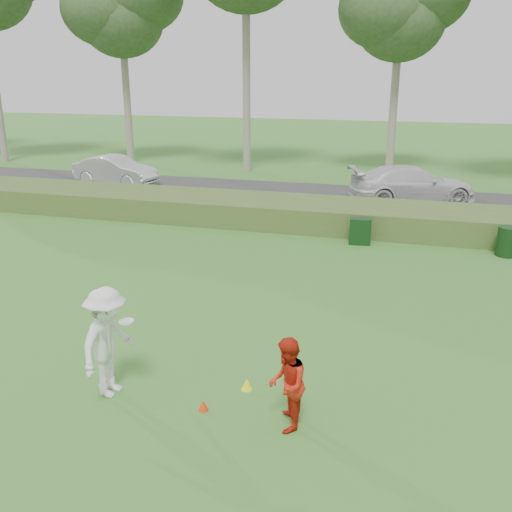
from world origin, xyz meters
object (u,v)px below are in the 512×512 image
(player_red, at_px, (287,384))
(player_white, at_px, (108,342))
(car_mid, at_px, (115,170))
(car_right, at_px, (412,184))
(cone_orange, at_px, (203,405))
(trash_bin, at_px, (507,242))
(cone_yellow, at_px, (247,384))
(utility_cabinet, at_px, (360,231))

(player_red, bearing_deg, player_white, -102.99)
(player_red, distance_m, car_mid, 22.04)
(player_white, height_order, car_right, player_white)
(cone_orange, distance_m, trash_bin, 12.35)
(car_right, bearing_deg, trash_bin, -176.27)
(player_red, bearing_deg, cone_yellow, -144.41)
(cone_orange, xyz_separation_m, trash_bin, (6.12, 10.73, 0.37))
(cone_orange, bearing_deg, player_white, 177.76)
(player_red, height_order, cone_orange, player_red)
(cone_yellow, relative_size, utility_cabinet, 0.26)
(car_right, bearing_deg, player_white, 144.15)
(cone_orange, height_order, car_mid, car_mid)
(player_red, xyz_separation_m, car_mid, (-13.03, 17.77, -0.02))
(utility_cabinet, bearing_deg, player_red, -96.44)
(player_white, relative_size, cone_yellow, 8.85)
(cone_orange, relative_size, trash_bin, 0.21)
(utility_cabinet, xyz_separation_m, car_right, (1.50, 6.85, 0.41))
(cone_orange, relative_size, cone_yellow, 0.86)
(car_mid, bearing_deg, utility_cabinet, -109.15)
(player_white, bearing_deg, player_red, -86.88)
(player_white, xyz_separation_m, car_mid, (-9.73, 17.63, -0.24))
(player_white, relative_size, cone_orange, 10.33)
(trash_bin, relative_size, car_mid, 0.22)
(utility_cabinet, xyz_separation_m, car_mid, (-13.05, 6.93, 0.34))
(utility_cabinet, bearing_deg, cone_orange, -104.32)
(cone_yellow, height_order, car_right, car_right)
(player_red, xyz_separation_m, trash_bin, (4.62, 10.80, -0.32))
(trash_bin, xyz_separation_m, car_right, (-3.10, 6.90, 0.38))
(player_red, distance_m, car_right, 17.77)
(player_red, relative_size, car_mid, 0.36)
(car_mid, xyz_separation_m, car_right, (14.55, -0.07, 0.07))
(utility_cabinet, height_order, car_mid, car_mid)
(trash_bin, bearing_deg, cone_yellow, -119.49)
(car_right, bearing_deg, car_mid, 69.23)
(utility_cabinet, bearing_deg, car_right, 71.37)
(car_right, bearing_deg, cone_orange, 149.82)
(trash_bin, distance_m, car_mid, 18.98)
(utility_cabinet, distance_m, car_right, 7.03)
(cone_yellow, bearing_deg, player_white, -161.59)
(player_white, relative_size, trash_bin, 2.16)
(player_white, xyz_separation_m, trash_bin, (7.93, 10.66, -0.55))
(cone_orange, bearing_deg, utility_cabinet, 81.99)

